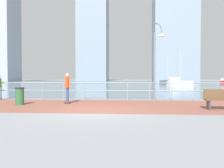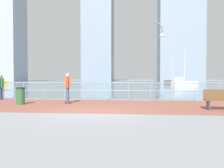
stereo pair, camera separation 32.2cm
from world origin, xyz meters
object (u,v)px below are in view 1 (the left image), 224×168
object	(u,v)px
sailboat_ivory	(168,82)
trash_bin	(20,96)
lamppost	(157,58)
sailboat_navy	(179,83)
park_bench	(223,99)
skateboarder	(67,85)

from	to	relation	value
sailboat_ivory	trash_bin	bearing A→B (deg)	-111.33
lamppost	sailboat_ivory	xyz separation A→B (m)	(7.07, 35.23, -2.06)
sailboat_navy	lamppost	bearing A→B (deg)	-105.91
park_bench	sailboat_ivory	xyz separation A→B (m)	(4.51, 38.44, 0.10)
lamppost	park_bench	size ratio (longest dim) A/B	2.98
trash_bin	sailboat_ivory	bearing A→B (deg)	68.67
lamppost	skateboarder	xyz separation A→B (m)	(-5.10, -1.36, -1.62)
lamppost	skateboarder	distance (m)	5.52
lamppost	sailboat_ivory	size ratio (longest dim) A/B	0.79
sailboat_navy	sailboat_ivory	distance (m)	11.62
lamppost	park_bench	world-z (taller)	lamppost
park_bench	sailboat_ivory	size ratio (longest dim) A/B	0.26
park_bench	sailboat_navy	distance (m)	27.15
skateboarder	park_bench	size ratio (longest dim) A/B	1.06
lamppost	sailboat_navy	size ratio (longest dim) A/B	0.81
skateboarder	sailboat_navy	xyz separation A→B (m)	(11.83, 24.98, -0.45)
lamppost	sailboat_navy	world-z (taller)	sailboat_navy
trash_bin	sailboat_navy	xyz separation A→B (m)	(14.23, 25.69, 0.09)
trash_bin	sailboat_navy	bearing A→B (deg)	61.01
skateboarder	sailboat_navy	distance (m)	27.64
trash_bin	park_bench	world-z (taller)	trash_bin
sailboat_navy	sailboat_ivory	bearing A→B (deg)	88.35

